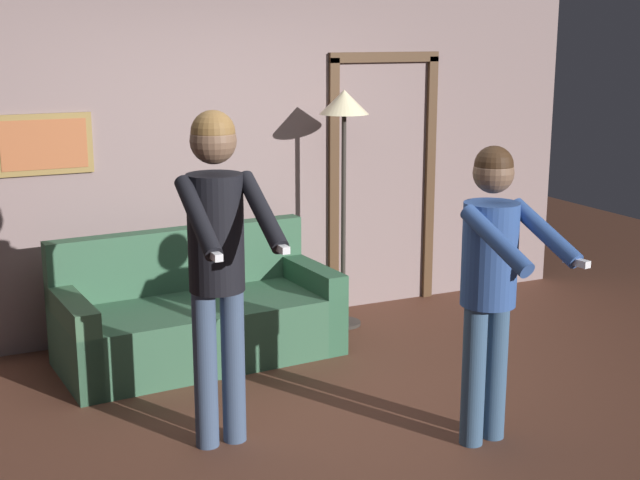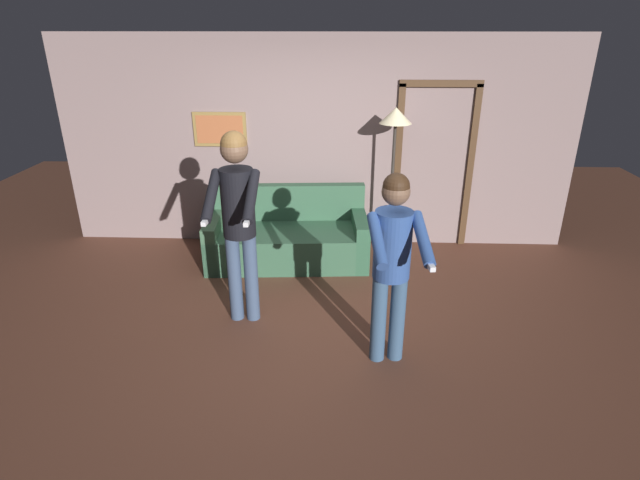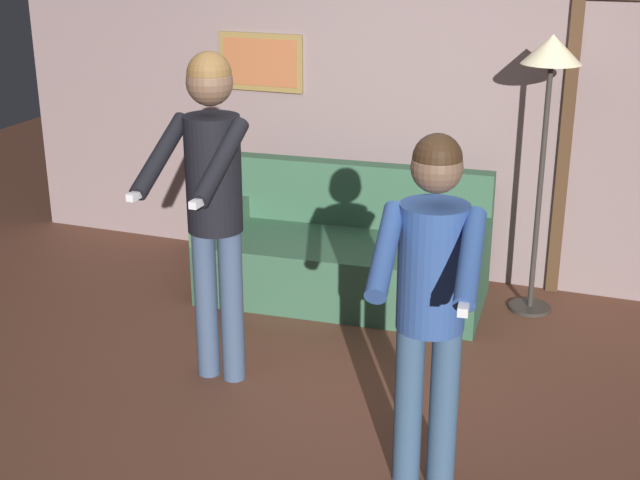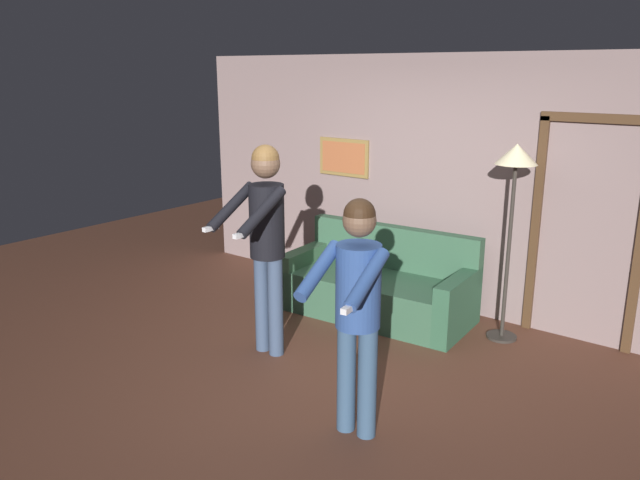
% 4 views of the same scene
% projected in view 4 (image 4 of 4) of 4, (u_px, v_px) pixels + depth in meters
% --- Properties ---
extents(ground_plane, '(12.00, 12.00, 0.00)m').
position_uv_depth(ground_plane, '(320.00, 373.00, 5.19)').
color(ground_plane, brown).
extents(back_wall_assembly, '(6.40, 0.10, 2.60)m').
position_uv_depth(back_wall_assembly, '(441.00, 184.00, 6.39)').
color(back_wall_assembly, gray).
rests_on(back_wall_assembly, ground_plane).
extents(couch, '(1.95, 0.98, 0.87)m').
position_uv_depth(couch, '(378.00, 288.00, 6.37)').
color(couch, '#365F44').
rests_on(couch, ground_plane).
extents(torchiere_lamp, '(0.37, 0.37, 1.82)m').
position_uv_depth(torchiere_lamp, '(515.00, 174.00, 5.46)').
color(torchiere_lamp, '#332D28').
rests_on(torchiere_lamp, ground_plane).
extents(person_standing_left, '(0.43, 0.71, 1.85)m').
position_uv_depth(person_standing_left, '(266.00, 229.00, 5.27)').
color(person_standing_left, '#3C4E6B').
rests_on(person_standing_left, ground_plane).
extents(person_standing_right, '(0.49, 0.65, 1.66)m').
position_uv_depth(person_standing_right, '(357.00, 298.00, 4.07)').
color(person_standing_right, '#365271').
rests_on(person_standing_right, ground_plane).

